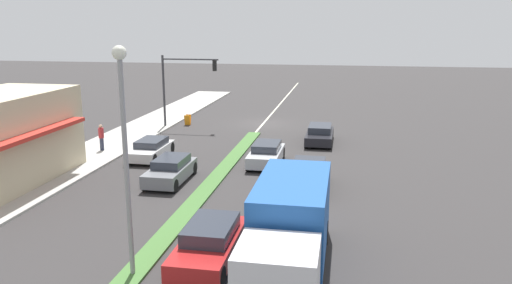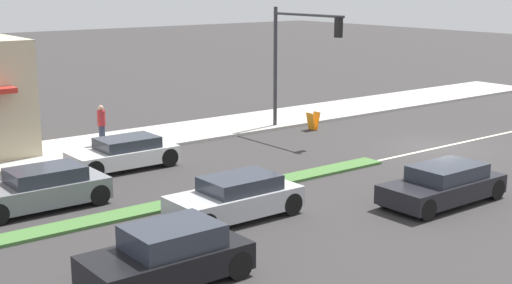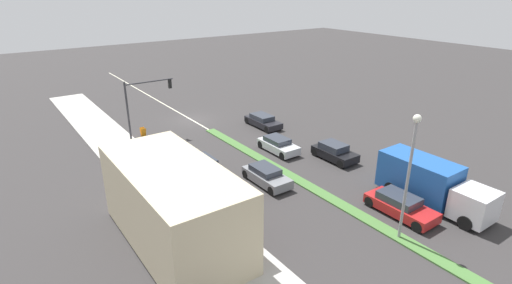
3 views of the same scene
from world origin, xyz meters
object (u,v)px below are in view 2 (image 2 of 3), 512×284
(traffic_signal_main, at_px, (295,48))
(sedan_silver, at_px, (236,198))
(warning_aframe_sign, at_px, (313,121))
(sedan_dark, at_px, (443,185))
(van_white, at_px, (124,153))
(suv_black, at_px, (168,256))
(suv_grey, at_px, (42,189))
(pedestrian, at_px, (102,124))

(traffic_signal_main, height_order, sedan_silver, traffic_signal_main)
(warning_aframe_sign, xyz_separation_m, sedan_dark, (-11.01, 4.41, 0.18))
(van_white, bearing_deg, sedan_silver, 179.51)
(suv_black, relative_size, suv_grey, 0.95)
(van_white, relative_size, sedan_silver, 1.00)
(suv_grey, bearing_deg, sedan_dark, -125.04)
(traffic_signal_main, relative_size, warning_aframe_sign, 6.69)
(traffic_signal_main, bearing_deg, suv_grey, 106.07)
(traffic_signal_main, bearing_deg, sedan_dark, 163.23)
(pedestrian, distance_m, suv_black, 14.57)
(traffic_signal_main, height_order, pedestrian, traffic_signal_main)
(pedestrian, height_order, warning_aframe_sign, pedestrian)
(warning_aframe_sign, height_order, suv_grey, suv_grey)
(suv_grey, bearing_deg, pedestrian, -38.38)
(suv_grey, bearing_deg, van_white, -56.67)
(traffic_signal_main, height_order, suv_black, traffic_signal_main)
(pedestrian, bearing_deg, suv_black, 160.18)
(van_white, relative_size, sedan_dark, 0.92)
(sedan_dark, height_order, sedan_silver, sedan_silver)
(van_white, height_order, sedan_dark, sedan_dark)
(pedestrian, height_order, van_white, pedestrian)
(traffic_signal_main, height_order, warning_aframe_sign, traffic_signal_main)
(warning_aframe_sign, bearing_deg, sedan_dark, 158.16)
(warning_aframe_sign, distance_m, suv_black, 18.18)
(warning_aframe_sign, distance_m, suv_grey, 15.16)
(sedan_dark, bearing_deg, pedestrian, 20.46)
(pedestrian, relative_size, warning_aframe_sign, 2.02)
(pedestrian, relative_size, sedan_silver, 0.42)
(warning_aframe_sign, xyz_separation_m, sedan_silver, (-8.21, 10.48, 0.20))
(pedestrian, relative_size, suv_grey, 0.42)
(traffic_signal_main, bearing_deg, sedan_silver, 131.46)
(sedan_dark, xyz_separation_m, suv_grey, (7.20, 10.27, 0.03))
(traffic_signal_main, height_order, suv_grey, traffic_signal_main)
(sedan_dark, relative_size, suv_grey, 1.06)
(suv_black, bearing_deg, pedestrian, -19.82)
(warning_aframe_sign, relative_size, sedan_dark, 0.19)
(suv_grey, relative_size, sedan_silver, 1.02)
(warning_aframe_sign, xyz_separation_m, suv_black, (-11.01, 14.46, 0.24))
(pedestrian, bearing_deg, sedan_dark, -159.54)
(suv_black, bearing_deg, traffic_signal_main, -50.31)
(pedestrian, distance_m, sedan_silver, 10.96)
(sedan_dark, bearing_deg, sedan_silver, 65.24)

